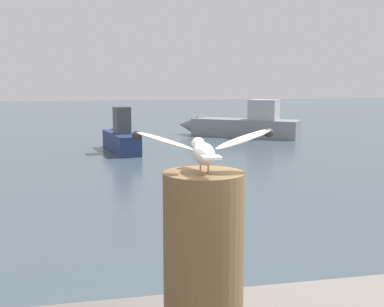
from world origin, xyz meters
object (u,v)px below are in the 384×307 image
object	(u,v)px
mooring_post	(204,260)
boat_navy	(120,138)
boat_grey	(236,125)
seagull	(204,148)

from	to	relation	value
mooring_post	boat_navy	bearing A→B (deg)	87.27
boat_grey	boat_navy	distance (m)	6.50
boat_grey	boat_navy	size ratio (longest dim) A/B	1.47
seagull	boat_navy	xyz separation A→B (m)	(0.74, 15.57, -1.74)
boat_grey	seagull	bearing A→B (deg)	-107.90
seagull	boat_navy	size ratio (longest dim) A/B	0.18
seagull	mooring_post	bearing A→B (deg)	-91.63
mooring_post	seagull	xyz separation A→B (m)	(0.00, 0.00, 0.53)
seagull	boat_grey	xyz separation A→B (m)	(6.18, 19.12, -1.68)
mooring_post	boat_grey	xyz separation A→B (m)	(6.18, 19.13, -1.15)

